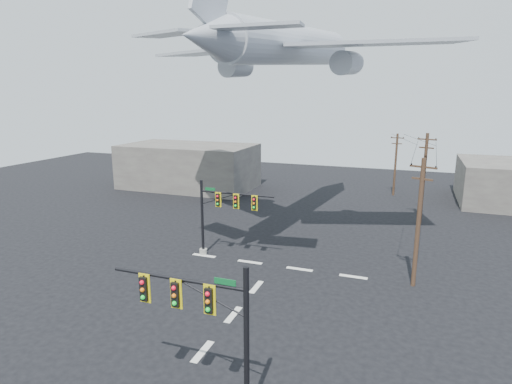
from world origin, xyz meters
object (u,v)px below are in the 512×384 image
at_px(signal_mast_near, 211,330).
at_px(utility_pole_c, 395,163).
at_px(airliner, 290,46).
at_px(utility_pole_a, 419,221).
at_px(utility_pole_b, 424,177).
at_px(signal_mast_far, 219,215).

distance_m(signal_mast_near, utility_pole_c, 43.51).
bearing_deg(airliner, utility_pole_a, -116.32).
distance_m(signal_mast_near, utility_pole_b, 32.37).
bearing_deg(signal_mast_far, airliner, 64.86).
distance_m(utility_pole_b, airliner, 18.71).
distance_m(signal_mast_near, signal_mast_far, 17.30).
bearing_deg(signal_mast_far, utility_pole_c, 66.18).
bearing_deg(signal_mast_far, utility_pole_a, -1.16).
bearing_deg(signal_mast_near, utility_pole_c, 83.29).
xyz_separation_m(signal_mast_near, utility_pole_a, (7.73, 15.51, 0.91)).
bearing_deg(utility_pole_b, signal_mast_near, -85.41).
bearing_deg(signal_mast_far, utility_pole_b, 45.37).
height_order(utility_pole_a, airliner, airliner).
bearing_deg(airliner, signal_mast_near, -163.25).
bearing_deg(signal_mast_far, signal_mast_near, -66.08).
distance_m(utility_pole_b, utility_pole_c, 12.36).
bearing_deg(utility_pole_a, signal_mast_far, -159.55).
height_order(signal_mast_near, signal_mast_far, signal_mast_near).
height_order(utility_pole_b, utility_pole_c, utility_pole_b).
xyz_separation_m(utility_pole_a, airliner, (-11.26, 7.72, 12.25)).
xyz_separation_m(signal_mast_far, utility_pole_c, (12.10, 27.40, 0.65)).
xyz_separation_m(signal_mast_near, signal_mast_far, (-7.01, 15.81, -0.18)).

